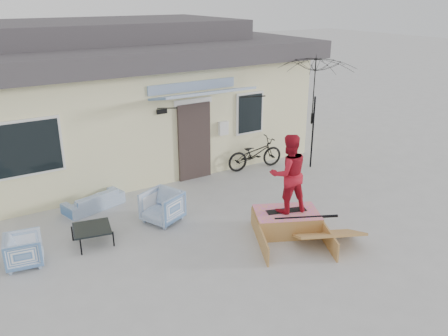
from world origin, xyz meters
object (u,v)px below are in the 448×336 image
skate_ramp (286,222)px  patio_umbrella (314,109)px  armchair_left (24,249)px  armchair_right (162,205)px  coffee_table (93,235)px  loveseat (93,198)px  skater (288,172)px  bicycle (255,150)px  skateboard (286,210)px

skate_ramp → patio_umbrella: bearing=66.0°
armchair_left → armchair_right: armchair_right is taller
armchair_right → coffee_table: size_ratio=1.07×
loveseat → coffee_table: (-0.50, -1.60, -0.10)m
coffee_table → patio_umbrella: (6.77, 1.02, 1.57)m
loveseat → armchair_left: size_ratio=2.12×
armchair_left → patio_umbrella: patio_umbrella is taller
patio_umbrella → skater: size_ratio=1.62×
armchair_right → skater: bearing=25.0°
bicycle → skateboard: size_ratio=2.00×
armchair_right → bicycle: 4.02m
patio_umbrella → skate_ramp: patio_umbrella is taller
armchair_left → armchair_right: bearing=-75.7°
skate_ramp → skater: skater is taller
loveseat → armchair_left: (-1.82, -1.71, 0.06)m
loveseat → skateboard: bearing=119.4°
loveseat → armchair_right: armchair_right is taller
bicycle → patio_umbrella: (1.47, -0.76, 1.20)m
armchair_left → armchair_right: 2.95m
loveseat → patio_umbrella: size_ratio=0.52×
bicycle → skate_ramp: bicycle is taller
loveseat → skater: 4.67m
armchair_left → bicycle: size_ratio=0.39×
skater → coffee_table: bearing=-10.3°
skate_ramp → skateboard: (0.02, 0.04, 0.25)m
coffee_table → loveseat: bearing=72.5°
armchair_left → skater: skater is taller
armchair_left → loveseat: bearing=-37.5°
loveseat → bicycle: size_ratio=0.83×
armchair_left → bicycle: bicycle is taller
bicycle → skate_ramp: bearing=160.9°
skateboard → skater: skater is taller
patio_umbrella → skateboard: size_ratio=3.16×
armchair_left → skater: bearing=-97.5°
coffee_table → bicycle: 5.60m
loveseat → skateboard: loveseat is taller
bicycle → skater: size_ratio=1.02×
armchair_right → skateboard: armchair_right is taller
armchair_left → skate_ramp: 5.24m
bicycle → skateboard: 3.75m
armchair_right → skater: 2.90m
skater → loveseat: bearing=-31.8°
coffee_table → skate_ramp: 4.05m
armchair_left → armchair_right: size_ratio=0.86×
loveseat → patio_umbrella: 6.46m
loveseat → skate_ramp: (3.19, -3.26, -0.05)m
armchair_left → coffee_table: (1.31, 0.11, -0.16)m
armchair_left → skate_ramp: armchair_left is taller
armchair_left → bicycle: bearing=-64.8°
skate_ramp → armchair_left: bearing=-172.3°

